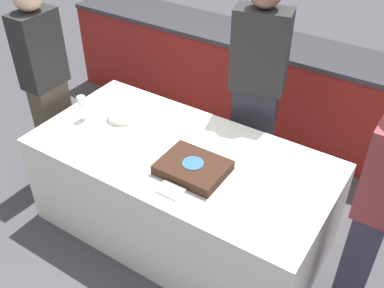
# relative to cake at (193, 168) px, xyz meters

# --- Properties ---
(ground_plane) EXTENTS (14.00, 14.00, 0.00)m
(ground_plane) POSITION_rel_cake_xyz_m (-0.18, 0.13, -0.78)
(ground_plane) COLOR #424247
(back_counter) EXTENTS (4.40, 0.58, 0.92)m
(back_counter) POSITION_rel_cake_xyz_m (-0.18, 1.70, -0.32)
(back_counter) COLOR maroon
(back_counter) RESTS_ON ground_plane
(dining_table) EXTENTS (2.03, 1.00, 0.74)m
(dining_table) POSITION_rel_cake_xyz_m (-0.18, 0.13, -0.41)
(dining_table) COLOR white
(dining_table) RESTS_ON ground_plane
(cake) EXTENTS (0.45, 0.36, 0.07)m
(cake) POSITION_rel_cake_xyz_m (0.00, 0.00, 0.00)
(cake) COLOR #B7B2AD
(cake) RESTS_ON dining_table
(plate_stack) EXTENTS (0.21, 0.21, 0.07)m
(plate_stack) POSITION_rel_cake_xyz_m (-0.76, 0.23, -0.00)
(plate_stack) COLOR white
(plate_stack) RESTS_ON dining_table
(wine_glass) EXTENTS (0.07, 0.07, 0.19)m
(wine_glass) POSITION_rel_cake_xyz_m (-0.99, 0.07, 0.10)
(wine_glass) COLOR white
(wine_glass) RESTS_ON dining_table
(side_plate_near_cake) EXTENTS (0.19, 0.19, 0.00)m
(side_plate_near_cake) POSITION_rel_cake_xyz_m (0.02, 0.33, -0.03)
(side_plate_near_cake) COLOR white
(side_plate_near_cake) RESTS_ON dining_table
(side_plate_right_edge) EXTENTS (0.19, 0.19, 0.00)m
(side_plate_right_edge) POSITION_rel_cake_xyz_m (0.40, 0.19, -0.03)
(side_plate_right_edge) COLOR white
(side_plate_right_edge) RESTS_ON dining_table
(utensil_pile) EXTENTS (0.16, 0.11, 0.02)m
(utensil_pile) POSITION_rel_cake_xyz_m (-0.01, -0.22, -0.02)
(utensil_pile) COLOR white
(utensil_pile) RESTS_ON dining_table
(person_cutting_cake) EXTENTS (0.42, 0.29, 1.74)m
(person_cutting_cake) POSITION_rel_cake_xyz_m (0.00, 0.85, 0.13)
(person_cutting_cake) COLOR #282833
(person_cutting_cake) RESTS_ON ground_plane
(person_seated_left) EXTENTS (0.20, 0.32, 1.65)m
(person_seated_left) POSITION_rel_cake_xyz_m (-1.41, 0.13, 0.09)
(person_seated_left) COLOR #4C4238
(person_seated_left) RESTS_ON ground_plane
(person_seated_right) EXTENTS (0.22, 0.34, 1.66)m
(person_seated_right) POSITION_rel_cake_xyz_m (1.05, 0.13, 0.10)
(person_seated_right) COLOR #383347
(person_seated_right) RESTS_ON ground_plane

